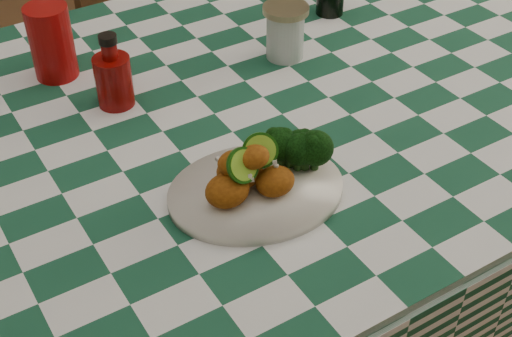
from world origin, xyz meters
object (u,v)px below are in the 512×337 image
red_tumbler (51,42)px  ketchup_bottle (112,70)px  mason_jar (285,32)px  dining_table (221,265)px  wooden_chair_right (195,45)px  plate (256,192)px  fried_chicken_pile (252,168)px

red_tumbler → ketchup_bottle: bearing=-69.0°
ketchup_bottle → mason_jar: size_ratio=1.28×
dining_table → mason_jar: 0.51m
dining_table → red_tumbler: bearing=125.2°
mason_jar → wooden_chair_right: size_ratio=0.11×
red_tumbler → dining_table: bearing=-54.8°
plate → mason_jar: mason_jar is taller
wooden_chair_right → ketchup_bottle: bearing=-135.1°
red_tumbler → mason_jar: red_tumbler is taller
dining_table → fried_chicken_pile: bearing=-105.1°
ketchup_bottle → wooden_chair_right: wooden_chair_right is taller
plate → dining_table: bearing=76.8°
dining_table → plate: bearing=-103.2°
plate → mason_jar: 0.43m
red_tumbler → wooden_chair_right: 0.72m
plate → fried_chicken_pile: fried_chicken_pile is taller
fried_chicken_pile → ketchup_bottle: size_ratio=0.92×
fried_chicken_pile → red_tumbler: size_ratio=0.90×
fried_chicken_pile → dining_table: bearing=74.9°
dining_table → wooden_chair_right: wooden_chair_right is taller
red_tumbler → wooden_chair_right: size_ratio=0.14×
dining_table → mason_jar: bearing=25.1°
plate → ketchup_bottle: (-0.08, 0.35, 0.06)m
ketchup_bottle → mason_jar: (0.35, -0.02, -0.02)m
ketchup_bottle → plate: bearing=-76.9°
plate → wooden_chair_right: 1.01m
dining_table → red_tumbler: 0.57m
dining_table → plate: size_ratio=6.04×
ketchup_bottle → wooden_chair_right: 0.78m
dining_table → red_tumbler: size_ratio=11.65×
plate → mason_jar: (0.27, 0.33, 0.05)m
ketchup_bottle → wooden_chair_right: size_ratio=0.14×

